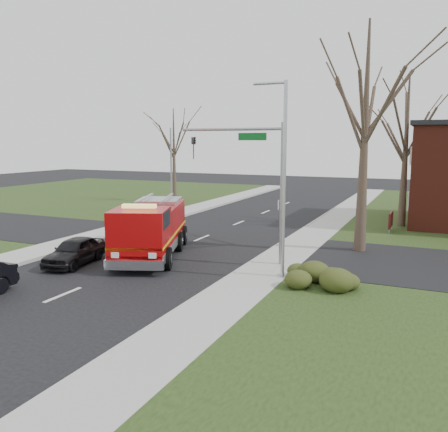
% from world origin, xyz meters
% --- Properties ---
extents(ground, '(120.00, 120.00, 0.00)m').
position_xyz_m(ground, '(0.00, 0.00, 0.00)').
color(ground, black).
rests_on(ground, ground).
extents(sidewalk_right, '(2.40, 80.00, 0.15)m').
position_xyz_m(sidewalk_right, '(6.20, 0.00, 0.07)').
color(sidewalk_right, '#A0A09A').
rests_on(sidewalk_right, ground).
extents(sidewalk_left, '(2.40, 80.00, 0.15)m').
position_xyz_m(sidewalk_left, '(-6.20, 0.00, 0.07)').
color(sidewalk_left, '#A0A09A').
rests_on(sidewalk_left, ground).
extents(health_center_sign, '(0.12, 2.00, 1.40)m').
position_xyz_m(health_center_sign, '(10.50, 12.50, 0.88)').
color(health_center_sign, '#471010').
rests_on(health_center_sign, ground).
extents(hedge_corner, '(2.80, 2.00, 0.90)m').
position_xyz_m(hedge_corner, '(9.00, -1.00, 0.58)').
color(hedge_corner, '#314017').
rests_on(hedge_corner, lawn_right).
extents(bare_tree_near, '(6.00, 6.00, 12.00)m').
position_xyz_m(bare_tree_near, '(9.50, 6.00, 7.41)').
color(bare_tree_near, '#372A20').
rests_on(bare_tree_near, ground).
extents(bare_tree_far, '(5.25, 5.25, 10.50)m').
position_xyz_m(bare_tree_far, '(11.00, 15.00, 6.49)').
color(bare_tree_far, '#372A20').
rests_on(bare_tree_far, ground).
extents(bare_tree_left, '(4.50, 4.50, 9.00)m').
position_xyz_m(bare_tree_left, '(-10.00, 20.00, 5.56)').
color(bare_tree_left, '#372A20').
rests_on(bare_tree_left, ground).
extents(traffic_signal_mast, '(5.29, 0.18, 6.80)m').
position_xyz_m(traffic_signal_mast, '(5.21, 1.50, 4.71)').
color(traffic_signal_mast, gray).
rests_on(traffic_signal_mast, ground).
extents(streetlight_pole, '(1.48, 0.16, 8.40)m').
position_xyz_m(streetlight_pole, '(7.14, -0.50, 4.55)').
color(streetlight_pole, '#B7BABF').
rests_on(streetlight_pole, ground).
extents(utility_pole_far, '(0.14, 0.14, 7.00)m').
position_xyz_m(utility_pole_far, '(-6.80, 14.00, 3.50)').
color(utility_pole_far, gray).
rests_on(utility_pole_far, ground).
extents(fire_engine, '(5.19, 8.04, 3.07)m').
position_xyz_m(fire_engine, '(-0.26, 0.71, 1.39)').
color(fire_engine, '#A50708').
rests_on(fire_engine, ground).
extents(parked_car_maroon, '(2.18, 4.09, 1.32)m').
position_xyz_m(parked_car_maroon, '(-2.80, -2.12, 0.66)').
color(parked_car_maroon, black).
rests_on(parked_car_maroon, ground).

